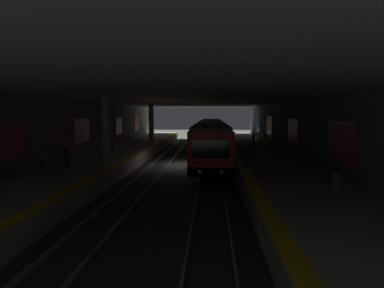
{
  "coord_description": "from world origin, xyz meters",
  "views": [
    {
      "loc": [
        -26.86,
        -2.22,
        4.49
      ],
      "look_at": [
        7.66,
        -0.1,
        1.13
      ],
      "focal_mm": 29.42,
      "sensor_mm": 36.0,
      "label": 1
    }
  ],
  "objects": [
    {
      "name": "bench_left_mid",
      "position": [
        8.24,
        -8.53,
        1.57
      ],
      "size": [
        1.7,
        0.47,
        0.86
      ],
      "color": "#262628",
      "rests_on": "platform_left"
    },
    {
      "name": "pillar_near",
      "position": [
        -7.52,
        4.35,
        3.33
      ],
      "size": [
        0.56,
        0.56,
        4.55
      ],
      "color": "gray",
      "rests_on": "platform_right"
    },
    {
      "name": "bench_right_mid",
      "position": [
        -7.17,
        8.53,
        1.57
      ],
      "size": [
        1.7,
        0.47,
        0.86
      ],
      "color": "#262628",
      "rests_on": "platform_right"
    },
    {
      "name": "platform_left",
      "position": [
        0.0,
        -6.55,
        0.53
      ],
      "size": [
        60.0,
        5.3,
        1.06
      ],
      "color": "#A8A59E",
      "rests_on": "ground"
    },
    {
      "name": "bench_right_near",
      "position": [
        -11.71,
        8.53,
        1.57
      ],
      "size": [
        1.7,
        0.47,
        0.86
      ],
      "color": "#262628",
      "rests_on": "platform_right"
    },
    {
      "name": "track_right",
      "position": [
        0.0,
        2.2,
        0.08
      ],
      "size": [
        60.0,
        1.53,
        0.16
      ],
      "color": "gray",
      "rests_on": "ground"
    },
    {
      "name": "track_left",
      "position": [
        0.0,
        -2.2,
        0.08
      ],
      "size": [
        60.0,
        1.53,
        0.16
      ],
      "color": "gray",
      "rests_on": "ground"
    },
    {
      "name": "pillar_far",
      "position": [
        7.25,
        4.35,
        3.33
      ],
      "size": [
        0.56,
        0.56,
        4.55
      ],
      "color": "gray",
      "rests_on": "platform_right"
    },
    {
      "name": "bench_left_far",
      "position": [
        13.26,
        -8.53,
        1.57
      ],
      "size": [
        1.7,
        0.47,
        0.86
      ],
      "color": "#262628",
      "rests_on": "platform_left"
    },
    {
      "name": "trash_bin",
      "position": [
        -12.74,
        -7.8,
        1.48
      ],
      "size": [
        0.44,
        0.44,
        0.85
      ],
      "color": "#595B5E",
      "rests_on": "platform_left"
    },
    {
      "name": "ceiling_slab",
      "position": [
        0.0,
        0.0,
        5.8
      ],
      "size": [
        60.0,
        19.4,
        0.4
      ],
      "color": "beige",
      "rests_on": "wall_left"
    },
    {
      "name": "ground_plane",
      "position": [
        0.0,
        0.0,
        0.0
      ],
      "size": [
        120.0,
        120.0,
        0.0
      ],
      "primitive_type": "plane",
      "color": "#383A38"
    },
    {
      "name": "platform_right",
      "position": [
        0.0,
        6.55,
        0.53
      ],
      "size": [
        60.0,
        5.3,
        1.06
      ],
      "color": "#A8A59E",
      "rests_on": "ground"
    },
    {
      "name": "backpack_on_floor",
      "position": [
        -0.45,
        6.67,
        1.25
      ],
      "size": [
        0.3,
        0.2,
        0.4
      ],
      "color": "black",
      "rests_on": "platform_right"
    },
    {
      "name": "person_waiting_near",
      "position": [
        -8.28,
        6.62,
        1.94
      ],
      "size": [
        0.6,
        0.22,
        1.64
      ],
      "color": "#393939",
      "rests_on": "platform_right"
    },
    {
      "name": "person_standing_far",
      "position": [
        4.64,
        -6.44,
        1.91
      ],
      "size": [
        0.6,
        0.22,
        1.6
      ],
      "color": "#2E2E2E",
      "rests_on": "platform_left"
    },
    {
      "name": "wall_left",
      "position": [
        0.06,
        -9.45,
        2.8
      ],
      "size": [
        60.0,
        0.56,
        5.6
      ],
      "color": "slate",
      "rests_on": "ground"
    },
    {
      "name": "bench_left_near",
      "position": [
        0.17,
        -8.53,
        1.57
      ],
      "size": [
        1.7,
        0.47,
        0.86
      ],
      "color": "#262628",
      "rests_on": "platform_left"
    },
    {
      "name": "metro_train",
      "position": [
        9.35,
        -2.2,
        2.02
      ],
      "size": [
        35.63,
        2.83,
        3.49
      ],
      "color": "red",
      "rests_on": "track_left"
    },
    {
      "name": "person_walking_mid",
      "position": [
        0.18,
        6.55,
        1.96
      ],
      "size": [
        0.6,
        0.23,
        1.68
      ],
      "color": "#363636",
      "rests_on": "platform_right"
    },
    {
      "name": "wall_right",
      "position": [
        0.05,
        9.45,
        2.8
      ],
      "size": [
        60.0,
        0.56,
        5.6
      ],
      "color": "slate",
      "rests_on": "ground"
    }
  ]
}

